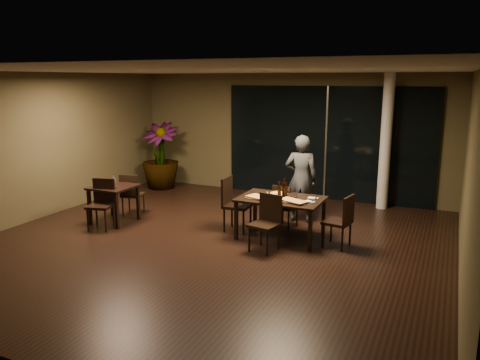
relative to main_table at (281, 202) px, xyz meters
name	(u,v)px	position (x,y,z in m)	size (l,w,h in m)	color
ground	(212,243)	(-1.00, -0.80, -0.68)	(8.00, 8.00, 0.00)	black
wall_back	(288,135)	(-1.00, 3.25, 0.82)	(8.00, 0.10, 3.00)	#443D24
wall_front	(8,226)	(-1.00, -4.85, 0.82)	(8.00, 0.10, 3.00)	#443D24
wall_left	(38,146)	(-5.05, -0.80, 0.82)	(0.10, 8.00, 3.00)	#443D24
wall_right	(474,181)	(3.05, -0.80, 0.82)	(0.10, 8.00, 3.00)	#443D24
ceiling	(210,69)	(-1.00, -0.80, 2.34)	(8.00, 8.00, 0.04)	silver
window_panel	(326,144)	(0.00, 3.16, 0.67)	(5.00, 0.06, 2.70)	black
column	(386,142)	(1.40, 2.85, 0.82)	(0.24, 0.24, 3.00)	silver
main_table	(281,202)	(0.00, 0.00, 0.00)	(1.50, 1.00, 0.75)	black
side_table	(114,192)	(-3.40, -0.50, -0.05)	(0.80, 0.80, 0.75)	black
chair_main_far	(284,204)	(-0.14, 0.56, -0.20)	(0.47, 0.47, 0.85)	black
chair_main_near	(267,219)	(0.00, -0.68, -0.14)	(0.52, 0.52, 0.95)	black
chair_main_left	(233,201)	(-0.98, 0.03, -0.10)	(0.51, 0.51, 1.04)	black
chair_main_right	(342,219)	(1.13, -0.07, -0.15)	(0.50, 0.50, 0.93)	black
chair_side_far	(131,192)	(-3.38, 0.04, -0.17)	(0.51, 0.51, 0.90)	black
chair_side_near	(102,201)	(-3.37, -0.89, -0.14)	(0.55, 0.55, 0.96)	black
diner	(301,179)	(0.02, 1.12, 0.22)	(0.60, 0.40, 1.78)	#2F3134
potted_plant	(160,156)	(-4.26, 2.45, 0.19)	(0.95, 0.95, 1.74)	#1A4F1B
pizza_board_left	(261,199)	(-0.29, -0.22, 0.08)	(0.56, 0.28, 0.01)	#492B17
pizza_board_right	(293,202)	(0.30, -0.19, 0.08)	(0.50, 0.25, 0.01)	#412515
oblong_pizza_left	(261,198)	(-0.29, -0.22, 0.10)	(0.54, 0.25, 0.02)	#681709
oblong_pizza_right	(293,201)	(0.30, -0.19, 0.10)	(0.48, 0.22, 0.02)	maroon
round_pizza	(279,194)	(-0.13, 0.26, 0.08)	(0.32, 0.32, 0.01)	#B31A13
bottle_a	(279,189)	(-0.04, 0.03, 0.22)	(0.06, 0.06, 0.29)	black
bottle_b	(286,190)	(0.08, 0.04, 0.21)	(0.06, 0.06, 0.28)	black
bottle_c	(284,187)	(0.02, 0.12, 0.25)	(0.08, 0.08, 0.36)	black
tumbler_left	(269,194)	(-0.26, 0.05, 0.12)	(0.07, 0.07, 0.09)	white
tumbler_right	(296,196)	(0.25, 0.11, 0.11)	(0.07, 0.07, 0.08)	white
napkin_near	(310,202)	(0.56, -0.07, 0.08)	(0.18, 0.10, 0.01)	white
napkin_far	(313,198)	(0.54, 0.20, 0.08)	(0.18, 0.10, 0.01)	white
wine_glass_a	(113,180)	(-3.47, -0.41, 0.16)	(0.08, 0.08, 0.18)	white
wine_glass_b	(114,183)	(-3.28, -0.60, 0.17)	(0.08, 0.08, 0.18)	white
side_napkin	(109,188)	(-3.35, -0.68, 0.08)	(0.18, 0.11, 0.01)	silver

